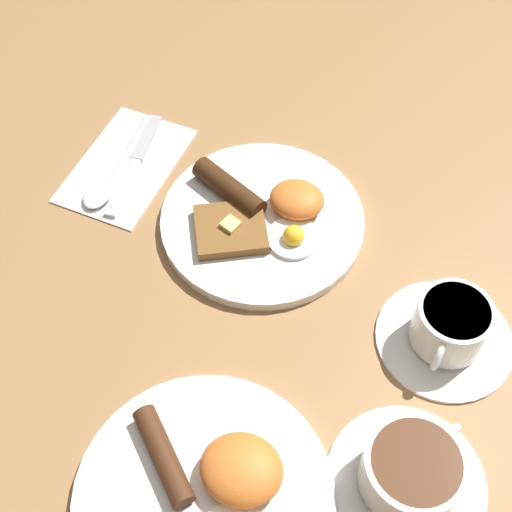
{
  "coord_description": "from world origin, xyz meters",
  "views": [
    {
      "loc": [
        -0.16,
        0.53,
        0.72
      ],
      "look_at": [
        -0.01,
        0.07,
        0.03
      ],
      "focal_mm": 50.0,
      "sensor_mm": 36.0,
      "label": 1
    }
  ],
  "objects_px": {
    "teacup_near": "(449,329)",
    "knife": "(137,159)",
    "teacup_far": "(411,473)",
    "breakfast_plate_far": "(210,492)",
    "spoon": "(103,184)",
    "breakfast_plate_near": "(262,218)"
  },
  "relations": [
    {
      "from": "teacup_far",
      "to": "breakfast_plate_far",
      "type": "bearing_deg",
      "value": 21.94
    },
    {
      "from": "breakfast_plate_near",
      "to": "knife",
      "type": "height_order",
      "value": "breakfast_plate_near"
    },
    {
      "from": "spoon",
      "to": "teacup_near",
      "type": "bearing_deg",
      "value": 78.26
    },
    {
      "from": "teacup_near",
      "to": "spoon",
      "type": "relative_size",
      "value": 0.88
    },
    {
      "from": "teacup_near",
      "to": "spoon",
      "type": "distance_m",
      "value": 0.48
    },
    {
      "from": "teacup_far",
      "to": "knife",
      "type": "bearing_deg",
      "value": -36.4
    },
    {
      "from": "teacup_near",
      "to": "knife",
      "type": "relative_size",
      "value": 0.83
    },
    {
      "from": "breakfast_plate_near",
      "to": "breakfast_plate_far",
      "type": "relative_size",
      "value": 0.99
    },
    {
      "from": "teacup_far",
      "to": "knife",
      "type": "distance_m",
      "value": 0.54
    },
    {
      "from": "teacup_near",
      "to": "knife",
      "type": "distance_m",
      "value": 0.47
    },
    {
      "from": "teacup_near",
      "to": "teacup_far",
      "type": "distance_m",
      "value": 0.17
    },
    {
      "from": "knife",
      "to": "spoon",
      "type": "height_order",
      "value": "spoon"
    },
    {
      "from": "breakfast_plate_far",
      "to": "spoon",
      "type": "relative_size",
      "value": 1.45
    },
    {
      "from": "breakfast_plate_far",
      "to": "teacup_near",
      "type": "distance_m",
      "value": 0.32
    },
    {
      "from": "teacup_near",
      "to": "knife",
      "type": "xyz_separation_m",
      "value": [
        0.44,
        -0.15,
        -0.02
      ]
    },
    {
      "from": "spoon",
      "to": "knife",
      "type": "bearing_deg",
      "value": 157.53
    },
    {
      "from": "breakfast_plate_near",
      "to": "knife",
      "type": "bearing_deg",
      "value": -14.11
    },
    {
      "from": "breakfast_plate_near",
      "to": "spoon",
      "type": "distance_m",
      "value": 0.22
    },
    {
      "from": "breakfast_plate_near",
      "to": "teacup_near",
      "type": "distance_m",
      "value": 0.27
    },
    {
      "from": "breakfast_plate_near",
      "to": "spoon",
      "type": "xyz_separation_m",
      "value": [
        0.22,
        0.01,
        -0.0
      ]
    },
    {
      "from": "breakfast_plate_near",
      "to": "teacup_far",
      "type": "xyz_separation_m",
      "value": [
        -0.24,
        0.27,
        0.02
      ]
    },
    {
      "from": "breakfast_plate_far",
      "to": "breakfast_plate_near",
      "type": "bearing_deg",
      "value": -80.96
    }
  ]
}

